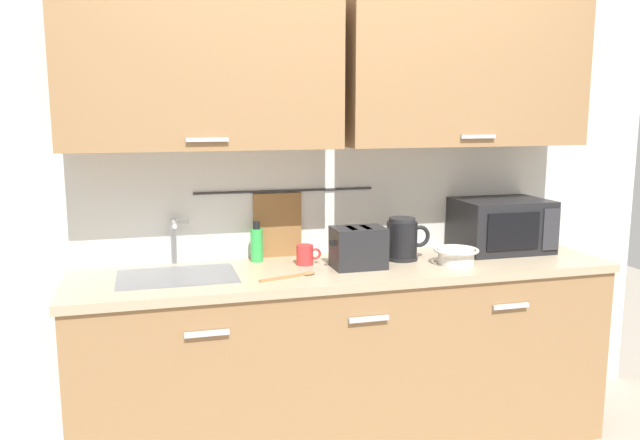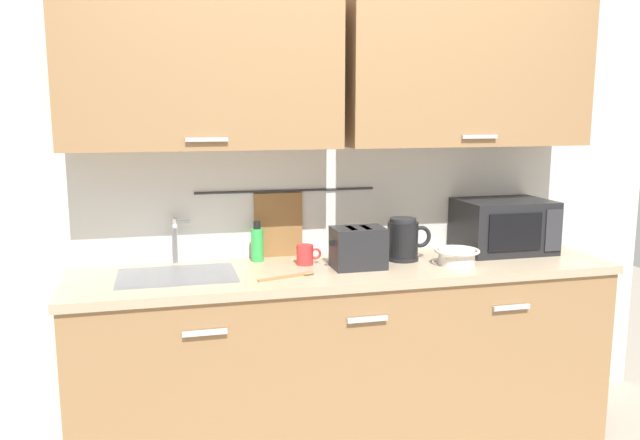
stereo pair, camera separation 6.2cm
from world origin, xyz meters
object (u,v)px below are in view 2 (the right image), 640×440
object	(u,v)px
microwave	(504,226)
wooden_spoon	(294,275)
mixing_bowl	(457,256)
electric_kettle	(404,240)
toaster	(358,248)
dish_soap_bottle	(257,244)
mug_near_sink	(306,255)

from	to	relation	value
microwave	wooden_spoon	size ratio (longest dim) A/B	1.69
mixing_bowl	wooden_spoon	bearing A→B (deg)	-177.92
electric_kettle	toaster	world-z (taller)	electric_kettle
toaster	wooden_spoon	distance (m)	0.35
electric_kettle	dish_soap_bottle	bearing A→B (deg)	167.84
mug_near_sink	mixing_bowl	distance (m)	0.72
microwave	electric_kettle	world-z (taller)	microwave
electric_kettle	wooden_spoon	world-z (taller)	electric_kettle
microwave	mug_near_sink	world-z (taller)	microwave
toaster	wooden_spoon	bearing A→B (deg)	-164.66
microwave	toaster	world-z (taller)	microwave
mixing_bowl	toaster	size ratio (longest dim) A/B	0.84
mixing_bowl	dish_soap_bottle	bearing A→B (deg)	161.14
microwave	toaster	bearing A→B (deg)	-169.73
dish_soap_bottle	toaster	distance (m)	0.50
dish_soap_bottle	mixing_bowl	distance (m)	0.96
electric_kettle	mug_near_sink	xyz separation A→B (m)	(-0.49, 0.02, -0.05)
wooden_spoon	electric_kettle	bearing A→B (deg)	17.72
electric_kettle	dish_soap_bottle	xyz separation A→B (m)	(-0.70, 0.15, -0.01)
microwave	electric_kettle	distance (m)	0.57
dish_soap_bottle	electric_kettle	bearing A→B (deg)	-12.16
mug_near_sink	wooden_spoon	xyz separation A→B (m)	(-0.10, -0.21, -0.04)
microwave	toaster	xyz separation A→B (m)	(-0.83, -0.15, -0.04)
electric_kettle	mixing_bowl	bearing A→B (deg)	-37.38
dish_soap_bottle	mixing_bowl	world-z (taller)	dish_soap_bottle
microwave	dish_soap_bottle	world-z (taller)	microwave
microwave	toaster	size ratio (longest dim) A/B	1.80
dish_soap_bottle	mixing_bowl	xyz separation A→B (m)	(0.90, -0.31, -0.04)
dish_soap_bottle	wooden_spoon	world-z (taller)	dish_soap_bottle
microwave	wooden_spoon	world-z (taller)	microwave
electric_kettle	dish_soap_bottle	distance (m)	0.71
microwave	dish_soap_bottle	size ratio (longest dim) A/B	2.35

